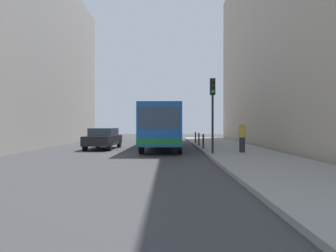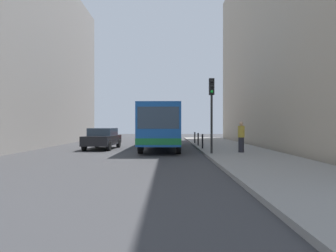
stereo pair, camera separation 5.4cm
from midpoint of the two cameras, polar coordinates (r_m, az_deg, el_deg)
ground_plane at (r=18.67m, az=-3.49°, el=-5.05°), size 80.00×80.00×0.00m
sidewalk at (r=19.11m, az=12.95°, el=-4.71°), size 4.40×40.00×0.15m
building_right at (r=25.70m, az=24.71°, el=15.19°), size 7.00×32.00×16.73m
bus at (r=22.39m, az=-0.98°, el=0.25°), size 2.75×11.07×3.00m
car_beside_bus at (r=22.44m, az=-11.84°, el=-2.16°), size 2.05×4.49×1.48m
car_behind_bus at (r=32.57m, az=-1.45°, el=-1.42°), size 2.05×4.49×1.48m
traffic_light at (r=17.16m, az=8.12°, el=4.53°), size 0.28×0.33×4.10m
bollard_near at (r=20.69m, az=6.44°, el=-2.80°), size 0.11×0.11×0.95m
bollard_mid at (r=23.61m, az=5.64°, el=-2.43°), size 0.11×0.11×0.95m
bollard_far at (r=26.53m, az=5.02°, el=-2.14°), size 0.11×0.11×0.95m
pedestrian_near_signal at (r=18.12m, az=13.40°, el=-1.98°), size 0.38×0.38×1.74m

